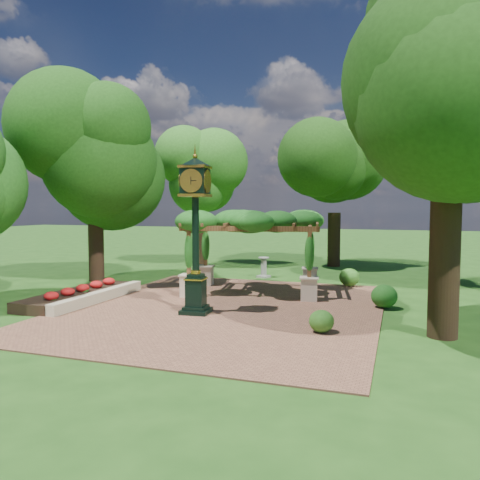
% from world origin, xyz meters
% --- Properties ---
extents(ground, '(120.00, 120.00, 0.00)m').
position_xyz_m(ground, '(0.00, 0.00, 0.00)').
color(ground, '#1E4714').
rests_on(ground, ground).
extents(brick_plaza, '(10.00, 12.00, 0.04)m').
position_xyz_m(brick_plaza, '(0.00, 1.00, 0.02)').
color(brick_plaza, brown).
rests_on(brick_plaza, ground).
extents(border_wall, '(0.35, 5.00, 0.40)m').
position_xyz_m(border_wall, '(-4.60, 0.50, 0.20)').
color(border_wall, '#C6B793').
rests_on(border_wall, ground).
extents(flower_bed, '(1.50, 5.00, 0.36)m').
position_xyz_m(flower_bed, '(-5.50, 0.50, 0.18)').
color(flower_bed, red).
rests_on(flower_bed, ground).
extents(pedestal_clock, '(1.08, 1.08, 4.98)m').
position_xyz_m(pedestal_clock, '(-0.59, -0.06, 2.98)').
color(pedestal_clock, black).
rests_on(pedestal_clock, brick_plaza).
extents(pergola, '(5.61, 4.04, 3.24)m').
position_xyz_m(pergola, '(0.00, 4.04, 2.66)').
color(pergola, beige).
rests_on(pergola, brick_plaza).
extents(sundial, '(0.65, 0.65, 0.98)m').
position_xyz_m(sundial, '(-0.72, 8.13, 0.43)').
color(sundial, gray).
rests_on(sundial, ground).
extents(shrub_front, '(0.83, 0.83, 0.60)m').
position_xyz_m(shrub_front, '(3.53, -1.07, 0.34)').
color(shrub_front, '#2D601B').
rests_on(shrub_front, brick_plaza).
extents(shrub_mid, '(1.11, 1.11, 0.77)m').
position_xyz_m(shrub_mid, '(5.01, 2.69, 0.43)').
color(shrub_mid, '#1B4E15').
rests_on(shrub_mid, brick_plaza).
extents(shrub_back, '(0.87, 0.87, 0.76)m').
position_xyz_m(shrub_back, '(3.47, 6.66, 0.42)').
color(shrub_back, '#2D651D').
rests_on(shrub_back, brick_plaza).
extents(tree_west_near, '(4.71, 4.71, 8.53)m').
position_xyz_m(tree_west_near, '(-7.73, 4.68, 5.86)').
color(tree_west_near, '#392116').
rests_on(tree_west_near, ground).
extents(tree_west_far, '(3.96, 3.96, 7.79)m').
position_xyz_m(tree_west_far, '(-5.68, 11.82, 5.34)').
color(tree_west_far, black).
rests_on(tree_west_far, ground).
extents(tree_north, '(4.30, 4.30, 7.93)m').
position_xyz_m(tree_north, '(1.90, 13.54, 5.43)').
color(tree_north, '#2F1F13').
rests_on(tree_north, ground).
extents(tree_east_near, '(5.02, 5.02, 9.71)m').
position_xyz_m(tree_east_near, '(6.56, -0.38, 6.67)').
color(tree_east_near, '#2F1F12').
rests_on(tree_east_near, ground).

